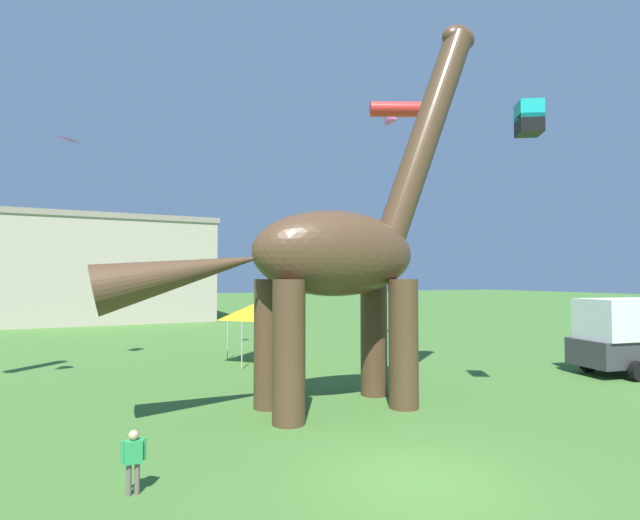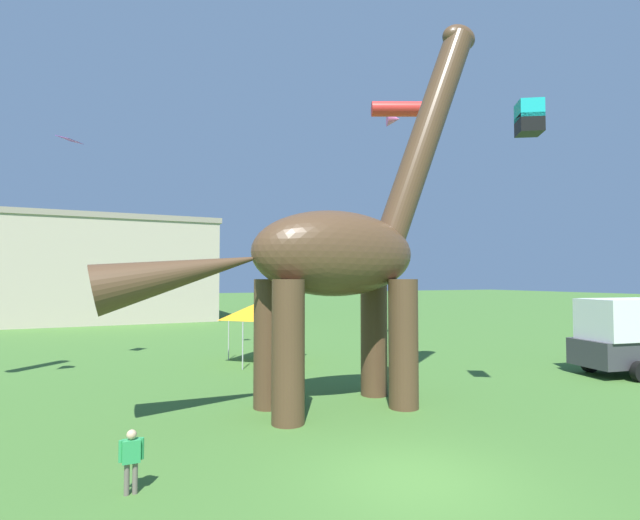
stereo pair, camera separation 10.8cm
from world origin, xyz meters
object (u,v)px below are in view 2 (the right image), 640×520
Objects in this scene: person_far_spectator at (131,455)px; festival_canopy_tent at (263,310)px; kite_far_right at (397,111)px; kite_near_low at (70,140)px; kite_mid_center at (529,118)px; dinosaur_sculpture at (334,253)px; parked_box_truck at (637,335)px.

person_far_spectator is 13.89m from festival_canopy_tent.
kite_far_right is (8.53, 1.03, 11.41)m from festival_canopy_tent.
kite_near_low is at bearing 37.98° from person_far_spectator.
kite_near_low is at bearing 173.97° from festival_canopy_tent.
festival_canopy_tent is 0.99× the size of kite_far_right.
kite_near_low reaches higher than kite_mid_center.
festival_canopy_tent is (6.38, 12.20, 1.82)m from person_far_spectator.
kite_near_low is at bearing 136.37° from kite_mid_center.
kite_near_low is at bearing -179.57° from kite_far_right.
festival_canopy_tent is 11.40m from kite_near_low.
kite_mid_center is at bearing 0.90° from dinosaur_sculpture.
person_far_spectator is 1.05× the size of kite_near_low.
festival_canopy_tent is at bearing 155.39° from parked_box_truck.
parked_box_truck reaches higher than festival_canopy_tent.
kite_far_right reaches higher than festival_canopy_tent.
parked_box_truck is 1.85× the size of kite_far_right.
parked_box_truck is 5.10× the size of kite_near_low.
person_far_spectator is 16.24m from kite_near_low.
kite_mid_center reaches higher than parked_box_truck.
dinosaur_sculpture is at bearing -173.53° from parked_box_truck.
parked_box_truck is 16.60m from festival_canopy_tent.
festival_canopy_tent is 2.74× the size of kite_near_low.
kite_far_right reaches higher than kite_near_low.
festival_canopy_tent is 3.16× the size of kite_mid_center.
dinosaur_sculpture is at bearing -92.25° from festival_canopy_tent.
person_far_spectator is (-6.05, -3.65, -4.13)m from dinosaur_sculpture.
kite_far_right is at bearing 80.08° from dinosaur_sculpture.
parked_box_truck is 1.86× the size of festival_canopy_tent.
parked_box_truck is 20.41m from person_far_spectator.
kite_far_right reaches higher than kite_mid_center.
kite_far_right is at bearing 73.44° from kite_mid_center.
parked_box_truck is at bearing 15.54° from kite_mid_center.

